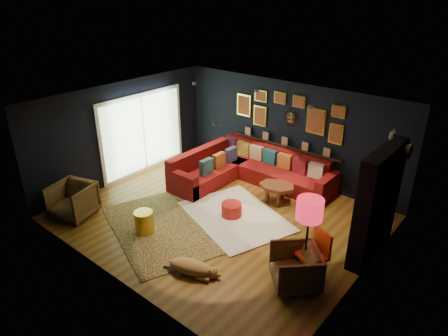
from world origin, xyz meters
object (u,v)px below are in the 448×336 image
Objects in this scene: orange_chair at (316,251)px; floor_lamp at (309,213)px; pouf at (232,209)px; sectional at (246,170)px; dog at (190,265)px; armchair_left at (73,199)px; coffee_table at (277,188)px; gold_stool at (144,222)px; armchair_right at (295,266)px.

orange_chair is 0.86m from floor_lamp.
orange_chair is at bearing -14.57° from pouf.
orange_chair is (2.41, -0.63, 0.37)m from pouf.
pouf is 0.28× the size of floor_lamp.
sectional is 3.06× the size of dog.
pouf is 0.53× the size of armchair_left.
coffee_table is 4.68m from armchair_left.
floor_lamp is at bearing 14.18° from gold_stool.
pouf is (-0.42, -1.19, -0.20)m from coffee_table.
coffee_table reaches higher than pouf.
armchair_right is 1.87m from dog.
armchair_left reaches higher than armchair_right.
gold_stool is 0.45× the size of dog.
gold_stool is (-0.20, -3.28, -0.07)m from sectional.
dog is (1.46, -3.61, -0.13)m from sectional.
coffee_table reaches higher than dog.
gold_stool is at bearing -93.51° from sectional.
armchair_right is 3.33m from gold_stool.
gold_stool is at bearing -124.14° from armchair_right.
gold_stool is 0.30× the size of floor_lamp.
sectional is at bearing 46.71° from armchair_left.
sectional is 4.09m from floor_lamp.
armchair_right reaches higher than pouf.
pouf is 3.56m from armchair_left.
floor_lamp reaches higher than dog.
pouf is at bearing -109.45° from coffee_table.
coffee_table is 2.90m from armchair_right.
orange_chair is 0.57× the size of floor_lamp.
orange_chair is at bearing -34.74° from sectional.
pouf is at bearing -172.12° from orange_chair.
sectional is 4.26× the size of armchair_right.
armchair_right is 0.72× the size of dog.
orange_chair reaches higher than gold_stool.
armchair_left is at bearing -116.64° from sectional.
gold_stool is 3.59m from orange_chair.
armchair_left is at bearing -132.65° from coffee_table.
sectional is 3.90m from dog.
sectional is at bearing 141.91° from floor_lamp.
armchair_left is at bearing -161.51° from gold_stool.
pouf is at bearing 89.39° from dog.
armchair_left is at bearing -121.38° from armchair_right.
armchair_left reaches higher than pouf.
floor_lamp is at bearing -0.98° from armchair_left.
dog is (-1.76, -1.37, -0.36)m from orange_chair.
sectional reaches higher than pouf.
floor_lamp reaches higher than coffee_table.
floor_lamp reaches higher than armchair_left.
dog is at bearing -12.44° from armchair_left.
armchair_right is at bearing -3.18° from armchair_left.
sectional is at bearing 161.40° from coffee_table.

